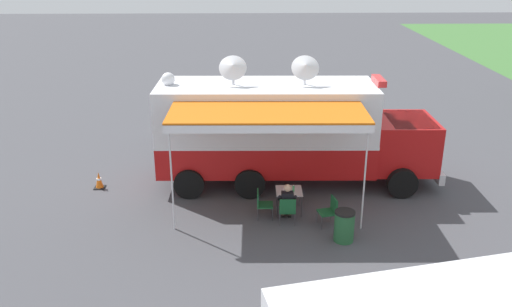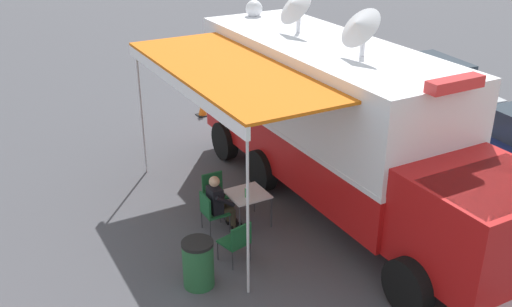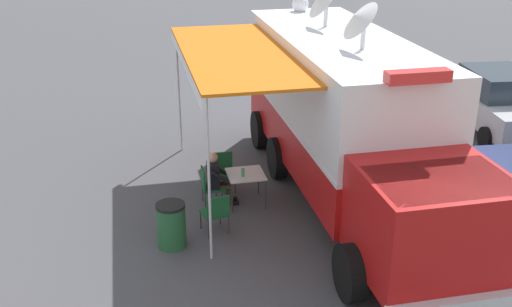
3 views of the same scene
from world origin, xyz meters
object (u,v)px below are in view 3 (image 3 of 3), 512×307
trash_bin (171,225)px  traffic_cone (261,100)px  seated_responder (217,178)px  folding_chair_beside_table (223,169)px  folding_table (246,176)px  water_bottle (243,172)px  command_truck (347,115)px  car_behind_truck (498,102)px  folding_chair_at_table (209,184)px  folding_chair_spare_by_truck (216,211)px

trash_bin → traffic_cone: (-3.71, -7.72, -0.18)m
seated_responder → folding_chair_beside_table: bearing=-109.6°
folding_table → water_bottle: water_bottle is taller
command_truck → folding_chair_beside_table: command_truck is taller
command_truck → trash_bin: command_truck is taller
folding_chair_beside_table → car_behind_truck: 8.61m
folding_chair_at_table → folding_chair_beside_table: (-0.45, -0.74, 0.00)m
command_truck → car_behind_truck: command_truck is taller
command_truck → folding_chair_at_table: bearing=-4.4°
seated_responder → trash_bin: seated_responder is taller
folding_chair_beside_table → seated_responder: (0.26, 0.74, 0.14)m
command_truck → folding_chair_beside_table: size_ratio=10.97×
trash_bin → traffic_cone: 8.57m
folding_table → folding_chair_at_table: size_ratio=0.94×
folding_chair_at_table → traffic_cone: 6.79m
water_bottle → traffic_cone: size_ratio=0.39×
folding_chair_at_table → folding_chair_spare_by_truck: (0.06, 1.26, 0.00)m
folding_chair_at_table → trash_bin: size_ratio=0.96×
folding_chair_at_table → folding_chair_beside_table: same height
folding_table → traffic_cone: bearing=-106.9°
folding_chair_beside_table → seated_responder: bearing=70.4°
command_truck → trash_bin: 4.48m
seated_responder → water_bottle: bearing=156.1°
folding_chair_spare_by_truck → traffic_cone: folding_chair_spare_by_truck is taller
folding_chair_at_table → seated_responder: (-0.19, 0.00, 0.14)m
folding_chair_at_table → folding_chair_spare_by_truck: same height
command_truck → folding_chair_at_table: size_ratio=10.97×
folding_chair_at_table → water_bottle: bearing=161.7°
command_truck → folding_table: command_truck is taller
folding_table → car_behind_truck: 8.51m
water_bottle → folding_chair_beside_table: bearing=-75.2°
command_truck → folding_chair_beside_table: 3.11m
folding_table → traffic_cone: 6.62m
folding_chair_beside_table → car_behind_truck: (-8.39, -1.91, 0.37)m
folding_table → trash_bin: trash_bin is taller
folding_chair_at_table → trash_bin: (0.99, 1.51, -0.06)m
water_bottle → command_truck: bearing=-179.9°
folding_chair_spare_by_truck → folding_table: bearing=-127.0°
folding_table → folding_chair_spare_by_truck: (0.86, 1.15, -0.16)m
folding_chair_beside_table → seated_responder: seated_responder is taller
seated_responder → traffic_cone: seated_responder is taller
command_truck → folding_chair_spare_by_truck: (3.10, 1.02, -1.43)m
folding_chair_spare_by_truck → water_bottle: bearing=-127.1°
car_behind_truck → folding_chair_spare_by_truck: bearing=23.7°
trash_bin → traffic_cone: trash_bin is taller
trash_bin → folding_chair_at_table: bearing=-123.1°
trash_bin → command_truck: bearing=-162.4°
folding_chair_beside_table → seated_responder: size_ratio=0.70×
trash_bin → folding_table: bearing=-141.9°
water_bottle → seated_responder: size_ratio=0.18×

